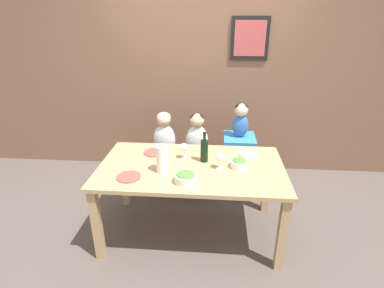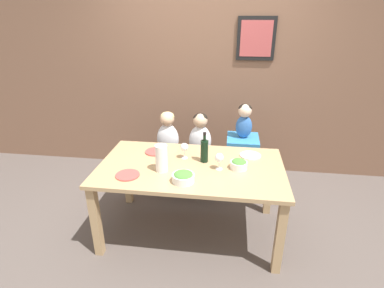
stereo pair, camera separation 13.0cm
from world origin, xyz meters
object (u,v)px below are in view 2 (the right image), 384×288
(person_child_left, at_px, (168,133))
(wine_glass_far, at_px, (184,148))
(person_baby_right, at_px, (244,119))
(chair_right_highchair, at_px, (242,150))
(dinner_plate_back_right, at_px, (250,155))
(paper_towel_roll, at_px, (161,158))
(dinner_plate_front_left, at_px, (128,175))
(chair_far_center, at_px, (200,160))
(chair_far_left, at_px, (169,159))
(person_child_center, at_px, (200,134))
(dinner_plate_back_left, at_px, (155,152))
(wine_bottle, at_px, (204,150))
(salad_bowl_small, at_px, (239,164))
(salad_bowl_large, at_px, (183,177))
(wine_glass_near, at_px, (219,158))

(person_child_left, height_order, wine_glass_far, person_child_left)
(person_baby_right, bearing_deg, person_child_left, -179.97)
(chair_right_highchair, height_order, dinner_plate_back_right, dinner_plate_back_right)
(paper_towel_roll, height_order, dinner_plate_front_left, paper_towel_roll)
(chair_far_center, distance_m, chair_right_highchair, 0.51)
(chair_far_center, relative_size, wine_glass_far, 3.04)
(wine_glass_far, height_order, dinner_plate_front_left, wine_glass_far)
(wine_glass_far, xyz_separation_m, dinner_plate_front_left, (-0.42, -0.40, -0.10))
(chair_far_left, relative_size, chair_right_highchair, 0.65)
(chair_far_center, bearing_deg, person_child_center, 90.00)
(wine_glass_far, distance_m, dinner_plate_back_left, 0.33)
(wine_bottle, bearing_deg, dinner_plate_back_right, 21.93)
(wine_glass_far, bearing_deg, person_baby_right, 48.22)
(person_child_center, height_order, paper_towel_roll, person_child_center)
(paper_towel_roll, distance_m, dinner_plate_front_left, 0.32)
(chair_far_center, bearing_deg, person_child_left, 179.82)
(salad_bowl_small, bearing_deg, person_baby_right, 85.74)
(person_child_center, bearing_deg, person_baby_right, 0.06)
(paper_towel_roll, relative_size, dinner_plate_back_right, 1.19)
(wine_bottle, relative_size, dinner_plate_back_left, 1.42)
(person_child_left, relative_size, salad_bowl_small, 3.36)
(person_child_center, xyz_separation_m, paper_towel_roll, (-0.24, -0.90, 0.12))
(person_baby_right, xyz_separation_m, dinner_plate_front_left, (-0.98, -1.02, -0.20))
(dinner_plate_back_left, bearing_deg, wine_bottle, -15.37)
(chair_right_highchair, distance_m, person_child_center, 0.51)
(salad_bowl_large, xyz_separation_m, dinner_plate_front_left, (-0.48, 0.03, -0.04))
(person_child_center, relative_size, wine_glass_near, 3.32)
(salad_bowl_large, relative_size, dinner_plate_front_left, 0.91)
(person_baby_right, height_order, paper_towel_roll, person_baby_right)
(chair_far_center, relative_size, dinner_plate_back_right, 2.30)
(person_child_center, xyz_separation_m, salad_bowl_small, (0.42, -0.77, 0.04))
(chair_far_left, distance_m, dinner_plate_front_left, 1.08)
(person_child_center, relative_size, dinner_plate_back_left, 2.52)
(person_baby_right, relative_size, wine_glass_near, 2.51)
(chair_far_center, height_order, dinner_plate_back_right, dinner_plate_back_right)
(paper_towel_roll, bearing_deg, person_baby_right, 51.43)
(dinner_plate_back_right, bearing_deg, chair_right_highchair, 96.52)
(chair_far_left, bearing_deg, dinner_plate_back_right, -28.66)
(dinner_plate_back_right, bearing_deg, person_baby_right, 96.50)
(chair_far_left, xyz_separation_m, dinner_plate_front_left, (-0.13, -1.02, 0.34))
(chair_far_left, distance_m, chair_right_highchair, 0.87)
(dinner_plate_back_right, bearing_deg, salad_bowl_small, -113.22)
(wine_bottle, bearing_deg, chair_far_center, 99.27)
(salad_bowl_small, height_order, dinner_plate_front_left, salad_bowl_small)
(paper_towel_roll, relative_size, wine_glass_far, 1.56)
(dinner_plate_back_left, bearing_deg, person_baby_right, 31.84)
(person_child_left, height_order, wine_glass_near, person_child_left)
(salad_bowl_large, height_order, dinner_plate_back_right, salad_bowl_large)
(dinner_plate_front_left, bearing_deg, chair_far_left, 82.89)
(person_child_left, xyz_separation_m, salad_bowl_large, (0.35, -1.06, 0.04))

